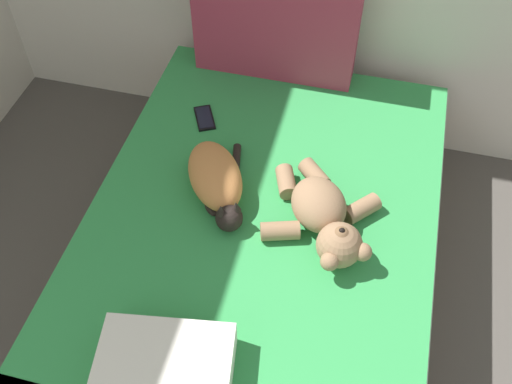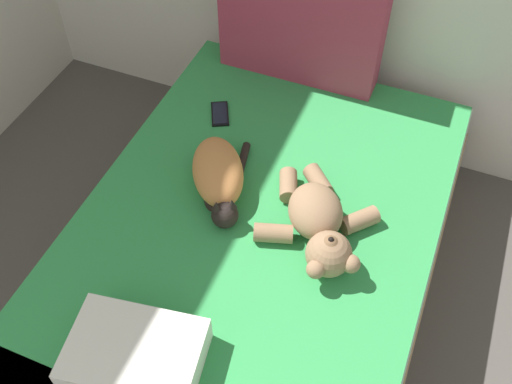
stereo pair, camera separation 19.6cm
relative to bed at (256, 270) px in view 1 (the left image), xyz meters
name	(u,v)px [view 1 (the left image)]	position (x,y,z in m)	size (l,w,h in m)	color
bed	(256,270)	(0.00, 0.00, 0.00)	(1.32, 2.06, 0.46)	#9E7A56
patterned_cushion	(276,23)	(-0.15, 0.93, 0.49)	(0.71, 0.15, 0.50)	#A5334C
cat	(217,180)	(-0.19, 0.16, 0.31)	(0.34, 0.44, 0.15)	#D18447
teddy_bear	(324,217)	(0.23, 0.08, 0.31)	(0.42, 0.51, 0.17)	#937051
cell_phone	(205,118)	(-0.36, 0.53, 0.24)	(0.13, 0.16, 0.01)	black
throw_pillow	(165,369)	(-0.13, -0.58, 0.29)	(0.40, 0.28, 0.11)	white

